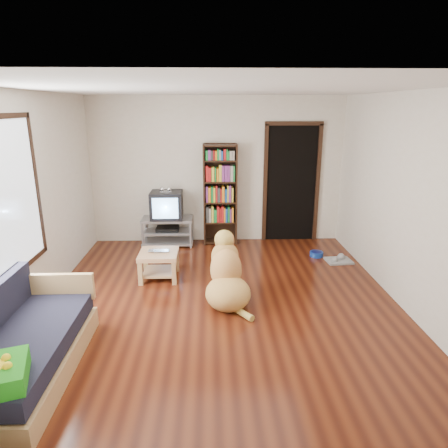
{
  "coord_description": "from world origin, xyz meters",
  "views": [
    {
      "loc": [
        -0.13,
        -4.64,
        2.41
      ],
      "look_at": [
        0.05,
        0.48,
        0.9
      ],
      "focal_mm": 32.0,
      "sensor_mm": 36.0,
      "label": 1
    }
  ],
  "objects_px": {
    "tv_stand": "(168,230)",
    "coffee_table": "(159,260)",
    "laptop": "(158,252)",
    "crt_tv": "(167,205)",
    "bookshelf": "(220,189)",
    "grey_rag": "(339,261)",
    "dog": "(227,277)",
    "dog_bowl": "(316,254)",
    "sofa": "(22,350)"
  },
  "relations": [
    {
      "from": "tv_stand",
      "to": "coffee_table",
      "type": "xyz_separation_m",
      "value": [
        0.02,
        -1.47,
        0.01
      ]
    },
    {
      "from": "laptop",
      "to": "coffee_table",
      "type": "distance_m",
      "value": 0.14
    },
    {
      "from": "crt_tv",
      "to": "bookshelf",
      "type": "bearing_deg",
      "value": 4.32
    },
    {
      "from": "bookshelf",
      "to": "crt_tv",
      "type": "bearing_deg",
      "value": -175.68
    },
    {
      "from": "bookshelf",
      "to": "tv_stand",
      "type": "bearing_deg",
      "value": -174.37
    },
    {
      "from": "laptop",
      "to": "grey_rag",
      "type": "bearing_deg",
      "value": 13.17
    },
    {
      "from": "laptop",
      "to": "bookshelf",
      "type": "xyz_separation_m",
      "value": [
        0.93,
        1.59,
        0.59
      ]
    },
    {
      "from": "grey_rag",
      "to": "crt_tv",
      "type": "bearing_deg",
      "value": 161.38
    },
    {
      "from": "grey_rag",
      "to": "dog",
      "type": "bearing_deg",
      "value": -145.69
    },
    {
      "from": "grey_rag",
      "to": "crt_tv",
      "type": "xyz_separation_m",
      "value": [
        -2.84,
        0.96,
        0.73
      ]
    },
    {
      "from": "dog_bowl",
      "to": "tv_stand",
      "type": "relative_size",
      "value": 0.24
    },
    {
      "from": "tv_stand",
      "to": "crt_tv",
      "type": "distance_m",
      "value": 0.47
    },
    {
      "from": "laptop",
      "to": "sofa",
      "type": "bearing_deg",
      "value": -113.13
    },
    {
      "from": "laptop",
      "to": "bookshelf",
      "type": "bearing_deg",
      "value": 61.58
    },
    {
      "from": "grey_rag",
      "to": "crt_tv",
      "type": "relative_size",
      "value": 0.69
    },
    {
      "from": "laptop",
      "to": "dog_bowl",
      "type": "bearing_deg",
      "value": 19.76
    },
    {
      "from": "bookshelf",
      "to": "sofa",
      "type": "xyz_separation_m",
      "value": [
        -1.92,
        -3.72,
        -0.74
      ]
    },
    {
      "from": "tv_stand",
      "to": "crt_tv",
      "type": "relative_size",
      "value": 1.55
    },
    {
      "from": "dog_bowl",
      "to": "coffee_table",
      "type": "bearing_deg",
      "value": -162.72
    },
    {
      "from": "bookshelf",
      "to": "sofa",
      "type": "distance_m",
      "value": 4.26
    },
    {
      "from": "laptop",
      "to": "grey_rag",
      "type": "distance_m",
      "value": 2.9
    },
    {
      "from": "tv_stand",
      "to": "laptop",
      "type": "bearing_deg",
      "value": -89.26
    },
    {
      "from": "laptop",
      "to": "crt_tv",
      "type": "relative_size",
      "value": 0.52
    },
    {
      "from": "dog_bowl",
      "to": "tv_stand",
      "type": "height_order",
      "value": "tv_stand"
    },
    {
      "from": "crt_tv",
      "to": "dog",
      "type": "height_order",
      "value": "crt_tv"
    },
    {
      "from": "dog_bowl",
      "to": "crt_tv",
      "type": "height_order",
      "value": "crt_tv"
    },
    {
      "from": "laptop",
      "to": "tv_stand",
      "type": "bearing_deg",
      "value": 92.61
    },
    {
      "from": "grey_rag",
      "to": "bookshelf",
      "type": "bearing_deg",
      "value": 151.44
    },
    {
      "from": "tv_stand",
      "to": "coffee_table",
      "type": "relative_size",
      "value": 1.64
    },
    {
      "from": "bookshelf",
      "to": "dog",
      "type": "xyz_separation_m",
      "value": [
        0.02,
        -2.3,
        -0.67
      ]
    },
    {
      "from": "grey_rag",
      "to": "sofa",
      "type": "bearing_deg",
      "value": -144.76
    },
    {
      "from": "laptop",
      "to": "grey_rag",
      "type": "height_order",
      "value": "laptop"
    },
    {
      "from": "laptop",
      "to": "dog",
      "type": "bearing_deg",
      "value": -34.89
    },
    {
      "from": "laptop",
      "to": "sofa",
      "type": "height_order",
      "value": "sofa"
    },
    {
      "from": "dog_bowl",
      "to": "bookshelf",
      "type": "bearing_deg",
      "value": 153.91
    },
    {
      "from": "sofa",
      "to": "dog",
      "type": "relative_size",
      "value": 1.66
    },
    {
      "from": "grey_rag",
      "to": "dog",
      "type": "height_order",
      "value": "dog"
    },
    {
      "from": "tv_stand",
      "to": "crt_tv",
      "type": "bearing_deg",
      "value": 90.0
    },
    {
      "from": "tv_stand",
      "to": "dog",
      "type": "relative_size",
      "value": 0.83
    },
    {
      "from": "grey_rag",
      "to": "tv_stand",
      "type": "relative_size",
      "value": 0.44
    },
    {
      "from": "sofa",
      "to": "dog",
      "type": "xyz_separation_m",
      "value": [
        1.95,
        1.42,
        0.07
      ]
    },
    {
      "from": "dog_bowl",
      "to": "grey_rag",
      "type": "xyz_separation_m",
      "value": [
        0.3,
        -0.25,
        -0.03
      ]
    },
    {
      "from": "bookshelf",
      "to": "sofa",
      "type": "height_order",
      "value": "bookshelf"
    },
    {
      "from": "dog_bowl",
      "to": "grey_rag",
      "type": "height_order",
      "value": "dog_bowl"
    },
    {
      "from": "laptop",
      "to": "sofa",
      "type": "xyz_separation_m",
      "value": [
        -0.99,
        -2.13,
        -0.15
      ]
    },
    {
      "from": "crt_tv",
      "to": "bookshelf",
      "type": "xyz_separation_m",
      "value": [
        0.95,
        0.07,
        0.26
      ]
    },
    {
      "from": "dog_bowl",
      "to": "sofa",
      "type": "height_order",
      "value": "sofa"
    },
    {
      "from": "laptop",
      "to": "tv_stand",
      "type": "relative_size",
      "value": 0.33
    },
    {
      "from": "dog_bowl",
      "to": "coffee_table",
      "type": "relative_size",
      "value": 0.4
    },
    {
      "from": "crt_tv",
      "to": "bookshelf",
      "type": "distance_m",
      "value": 0.99
    }
  ]
}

